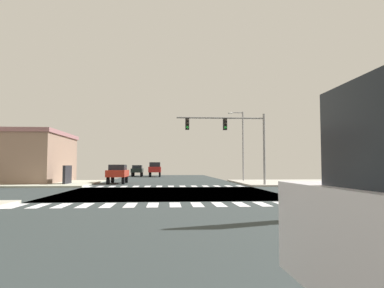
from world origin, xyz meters
TOP-DOWN VIEW (x-y plane):
  - ground at (0.00, 0.00)m, footprint 90.00×90.00m
  - sidewalk_corner_ne at (13.00, 12.00)m, footprint 12.00×12.00m
  - sidewalk_corner_nw at (-13.00, 12.00)m, footprint 12.00×12.00m
  - crosswalk_near at (-0.25, -7.30)m, footprint 13.50×2.00m
  - crosswalk_far at (-0.25, 7.30)m, footprint 13.50×2.00m
  - traffic_signal_mast at (5.32, 6.87)m, footprint 7.76×0.55m
  - street_lamp at (8.10, 15.38)m, footprint 1.78×0.32m
  - sedan_farside_2 at (-5.00, 36.49)m, footprint 1.80×4.30m
  - sedan_crossing_3 at (-5.00, 12.55)m, footprint 1.80×4.30m
  - suv_queued_1 at (-2.00, 34.75)m, footprint 1.96×4.60m

SIDE VIEW (x-z plane):
  - ground at x=0.00m, z-range -0.05..0.00m
  - crosswalk_near at x=-0.25m, z-range 0.00..0.01m
  - crosswalk_far at x=-0.25m, z-range 0.00..0.01m
  - sidewalk_corner_ne at x=13.00m, z-range 0.00..0.14m
  - sidewalk_corner_nw at x=-13.00m, z-range 0.00..0.14m
  - sedan_farside_2 at x=-5.00m, z-range 0.18..2.06m
  - sedan_crossing_3 at x=-5.00m, z-range 0.18..2.06m
  - suv_queued_1 at x=-2.00m, z-range 0.22..2.56m
  - street_lamp at x=8.10m, z-range 0.78..8.58m
  - traffic_signal_mast at x=5.32m, z-range 1.55..7.87m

